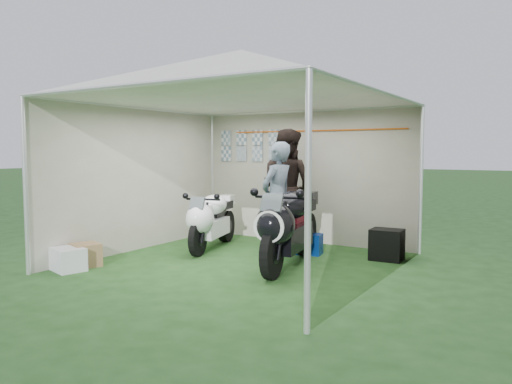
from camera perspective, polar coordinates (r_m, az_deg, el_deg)
ground at (r=7.21m, az=-1.65°, el=-8.14°), size 80.00×80.00×0.00m
canopy_tent at (r=7.12m, az=-1.55°, el=12.56°), size 5.66×5.66×3.00m
motorcycle_white at (r=8.13m, az=-5.19°, el=-3.04°), size 0.76×1.81×0.91m
motorcycle_black at (r=6.81m, az=3.70°, el=-3.73°), size 0.72×2.18×1.08m
paddock_stand at (r=7.83m, az=5.93°, el=-5.92°), size 0.47×0.34×0.32m
person_dark_jacket at (r=8.34m, az=3.50°, el=0.45°), size 1.04×0.85×1.97m
person_blue_jacket at (r=7.69m, az=2.45°, el=-0.75°), size 0.50×0.69×1.74m
equipment_box at (r=7.61m, az=14.72°, el=-5.84°), size 0.47×0.39×0.46m
crate_0 at (r=7.21m, az=-20.70°, el=-7.20°), size 0.54×0.47×0.31m
crate_1 at (r=7.38m, az=-18.89°, el=-6.82°), size 0.46×0.46×0.32m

